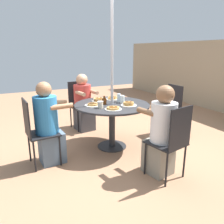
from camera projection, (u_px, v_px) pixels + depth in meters
ground_plane at (112, 146)px, 3.72m from camera, size 12.00×12.00×0.00m
patio_table at (112, 111)px, 3.55m from camera, size 1.21×1.21×0.74m
umbrella_pole at (112, 72)px, 3.38m from camera, size 0.04×0.04×2.50m
patio_chair_north at (36, 129)px, 2.98m from camera, size 0.44×0.44×0.96m
diner_north at (49, 126)px, 3.06m from camera, size 0.35×0.51×1.18m
patio_chair_east at (172, 139)px, 2.64m from camera, size 0.48×0.48×0.96m
diner_east at (161, 134)px, 2.77m from camera, size 0.50×0.39×1.18m
patio_chair_south at (169, 108)px, 4.09m from camera, size 0.41×0.41×0.96m
patio_chair_west at (79, 102)px, 4.54m from camera, size 0.46×0.46×0.96m
diner_west at (83, 105)px, 4.40m from camera, size 0.55×0.40×1.13m
pancake_plate_a at (129, 104)px, 3.41m from camera, size 0.25×0.25×0.07m
pancake_plate_b at (99, 100)px, 3.69m from camera, size 0.25×0.25×0.07m
pancake_plate_c at (113, 98)px, 3.85m from camera, size 0.25×0.25×0.05m
pancake_plate_d at (93, 105)px, 3.40m from camera, size 0.25×0.25×0.05m
pancake_plate_e at (113, 108)px, 3.18m from camera, size 0.25×0.25×0.05m
syrup_bottle at (104, 101)px, 3.48m from camera, size 0.09×0.07×0.14m
coffee_cup at (100, 105)px, 3.26m from camera, size 0.09×0.09×0.10m
drinking_glass_a at (122, 99)px, 3.58m from camera, size 0.08×0.08×0.12m
drinking_glass_b at (119, 98)px, 3.64m from camera, size 0.06×0.06×0.14m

